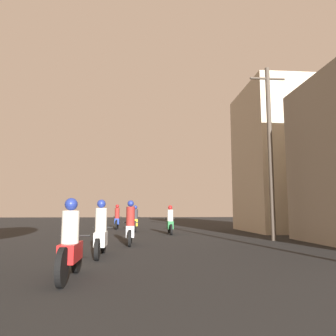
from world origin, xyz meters
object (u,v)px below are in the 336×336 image
at_px(motorcycle_silver, 130,227).
at_px(utility_pole_far, 270,148).
at_px(motorcycle_yellow, 135,221).
at_px(motorcycle_blue, 117,219).
at_px(building_right_far, 291,159).
at_px(motorcycle_white, 101,234).
at_px(motorcycle_red, 70,247).
at_px(motorcycle_green, 170,223).

height_order(motorcycle_silver, utility_pole_far, utility_pole_far).
bearing_deg(motorcycle_yellow, motorcycle_blue, 105.26).
distance_m(motorcycle_blue, building_right_far, 12.08).
distance_m(motorcycle_white, motorcycle_blue, 13.41).
height_order(motorcycle_red, motorcycle_white, motorcycle_white).
bearing_deg(building_right_far, motorcycle_silver, -144.04).
bearing_deg(motorcycle_white, motorcycle_yellow, 88.39).
xyz_separation_m(motorcycle_red, motorcycle_blue, (-0.26, 16.46, 0.06)).
bearing_deg(motorcycle_white, motorcycle_blue, 94.71).
bearing_deg(motorcycle_silver, motorcycle_green, 76.64).
distance_m(motorcycle_white, motorcycle_green, 8.78).
relative_size(motorcycle_white, building_right_far, 0.23).
xyz_separation_m(motorcycle_yellow, motorcycle_blue, (-1.27, 2.72, 0.03)).
relative_size(motorcycle_white, motorcycle_yellow, 1.02).
bearing_deg(motorcycle_white, motorcycle_green, 74.64).
bearing_deg(motorcycle_silver, motorcycle_red, -91.74).
relative_size(motorcycle_silver, building_right_far, 0.21).
bearing_deg(motorcycle_red, utility_pole_far, 44.42).
height_order(building_right_far, utility_pole_far, building_right_far).
distance_m(motorcycle_green, motorcycle_yellow, 3.02).
xyz_separation_m(motorcycle_red, utility_pole_far, (6.97, 7.26, 3.40)).
xyz_separation_m(motorcycle_white, motorcycle_green, (2.72, 8.34, -0.02)).
height_order(motorcycle_green, motorcycle_blue, motorcycle_blue).
relative_size(motorcycle_silver, motorcycle_green, 1.03).
relative_size(motorcycle_yellow, motorcycle_blue, 1.03).
bearing_deg(building_right_far, motorcycle_red, -129.13).
height_order(motorcycle_silver, motorcycle_green, motorcycle_silver).
bearing_deg(utility_pole_far, motorcycle_yellow, 132.60).
distance_m(motorcycle_red, utility_pole_far, 10.63).
distance_m(motorcycle_yellow, utility_pole_far, 9.43).
relative_size(motorcycle_yellow, utility_pole_far, 0.26).
bearing_deg(motorcycle_green, motorcycle_white, -99.56).
relative_size(motorcycle_blue, building_right_far, 0.22).
bearing_deg(motorcycle_yellow, motorcycle_silver, -100.37).
bearing_deg(motorcycle_blue, utility_pole_far, -54.22).
relative_size(building_right_far, utility_pole_far, 1.16).
height_order(motorcycle_silver, motorcycle_yellow, motorcycle_silver).
xyz_separation_m(motorcycle_white, building_right_far, (10.52, 10.13, 3.84)).
bearing_deg(motorcycle_yellow, motorcycle_green, -60.57).
bearing_deg(motorcycle_red, motorcycle_blue, 89.16).
relative_size(motorcycle_white, motorcycle_silver, 1.07).
distance_m(motorcycle_silver, building_right_far, 12.67).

